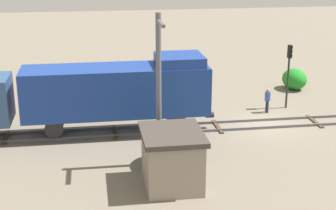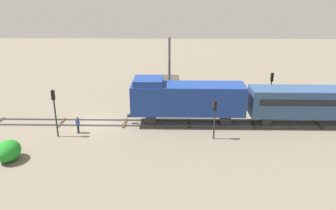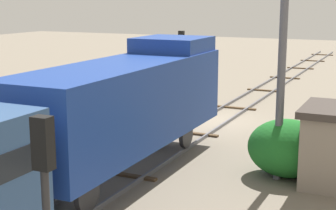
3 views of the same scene
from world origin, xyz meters
name	(u,v)px [view 1 (image 1 of 3)]	position (x,y,z in m)	size (l,w,h in m)	color
ground_plane	(267,125)	(0.00, 0.00, 0.00)	(117.05, 117.05, 0.00)	#756B5B
railway_track	(267,124)	(0.00, 0.00, 0.07)	(2.40, 78.04, 0.16)	#595960
locomotive	(119,89)	(0.00, 9.40, 2.77)	(2.90, 11.60, 4.60)	navy
traffic_signal_near	(289,65)	(3.20, -2.52, 3.11)	(0.32, 0.34, 4.50)	#262628
traffic_signal_mid	(79,80)	(3.40, 11.86, 2.57)	(0.32, 0.34, 3.68)	#262628
worker_near_track	(268,99)	(2.40, -0.82, 1.00)	(0.38, 0.38, 1.70)	#262B38
catenary_mast	(159,87)	(-5.06, 7.68, 4.24)	(1.94, 0.28, 7.98)	#595960
relay_hut	(172,158)	(-7.50, 7.39, 1.39)	(3.50, 2.90, 2.74)	gray
bush_near	(294,79)	(7.69, -4.90, 0.83)	(2.29, 1.87, 1.66)	#208526
bush_mid	(167,147)	(-5.25, 7.27, 1.05)	(2.89, 2.36, 2.10)	#1F6C26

